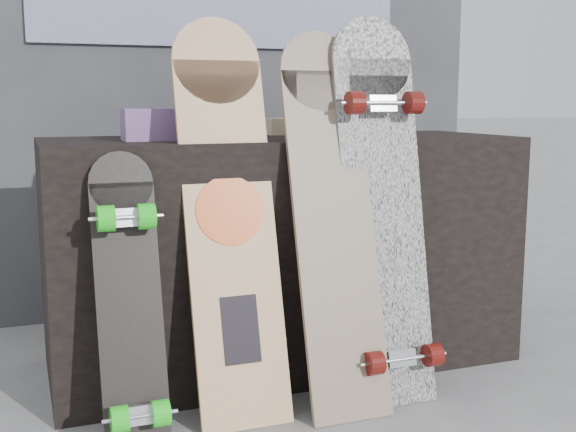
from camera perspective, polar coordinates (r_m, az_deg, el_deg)
name	(u,v)px	position (r m, az deg, el deg)	size (l,w,h in m)	color
ground	(341,416)	(2.23, 4.19, -15.47)	(60.00, 60.00, 0.00)	slate
vendor_table	(283,251)	(2.54, -0.43, -2.80)	(1.60, 0.60, 0.80)	black
booth	(217,60)	(3.30, -5.65, 12.16)	(2.40, 0.22, 2.20)	#36363B
merch_box_purple	(152,125)	(2.32, -10.70, 7.11)	(0.18, 0.12, 0.10)	#483369
merch_box_small	(387,118)	(2.75, 7.83, 7.69)	(0.14, 0.14, 0.12)	#483369
merch_box_flat	(295,126)	(2.69, 0.57, 7.10)	(0.22, 0.10, 0.06)	#D1B78C
longboard_geisha	(229,205)	(2.13, -4.71, 0.88)	(0.27, 0.35, 1.18)	tan
longboard_celtic	(332,208)	(2.17, 3.53, 0.60)	(0.25, 0.33, 1.14)	#CAAB89
longboard_cascadia	(383,201)	(2.24, 7.56, 1.15)	(0.27, 0.32, 1.19)	silver
skateboard_dark	(130,298)	(1.99, -12.39, -6.36)	(0.18, 0.28, 0.79)	black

